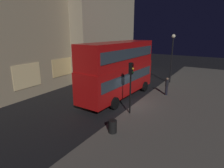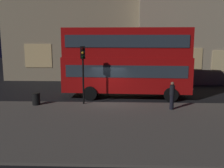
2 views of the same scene
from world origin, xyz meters
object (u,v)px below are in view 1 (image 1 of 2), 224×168
(litter_bin, at_px, (113,126))
(traffic_light_near_kerb, at_px, (131,78))
(double_decker_bus, at_px, (119,67))
(street_lamp, at_px, (172,50))
(traffic_light_far_side, at_px, (131,55))
(pedestrian, at_px, (167,86))

(litter_bin, bearing_deg, traffic_light_near_kerb, 6.38)
(double_decker_bus, bearing_deg, street_lamp, -17.69)
(traffic_light_far_side, bearing_deg, street_lamp, 76.86)
(double_decker_bus, bearing_deg, traffic_light_far_side, 21.66)
(traffic_light_near_kerb, xyz_separation_m, litter_bin, (-3.21, -0.36, -2.44))
(traffic_light_far_side, xyz_separation_m, pedestrian, (-6.11, -7.03, -1.96))
(traffic_light_far_side, bearing_deg, pedestrian, 45.37)
(street_lamp, bearing_deg, litter_bin, -179.31)
(traffic_light_far_side, relative_size, litter_bin, 5.11)
(double_decker_bus, bearing_deg, litter_bin, -151.19)
(double_decker_bus, relative_size, litter_bin, 12.08)
(traffic_light_far_side, relative_size, street_lamp, 0.72)
(double_decker_bus, height_order, pedestrian, double_decker_bus)
(traffic_light_far_side, height_order, street_lamp, street_lamp)
(traffic_light_near_kerb, bearing_deg, street_lamp, -7.05)
(traffic_light_near_kerb, bearing_deg, traffic_light_far_side, 20.02)
(litter_bin, bearing_deg, street_lamp, 0.69)
(traffic_light_far_side, distance_m, pedestrian, 9.52)
(traffic_light_near_kerb, relative_size, traffic_light_far_side, 0.94)
(pedestrian, bearing_deg, traffic_light_near_kerb, 149.76)
(traffic_light_near_kerb, xyz_separation_m, pedestrian, (5.84, -1.18, -1.92))
(double_decker_bus, xyz_separation_m, litter_bin, (-6.20, -3.08, -2.48))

